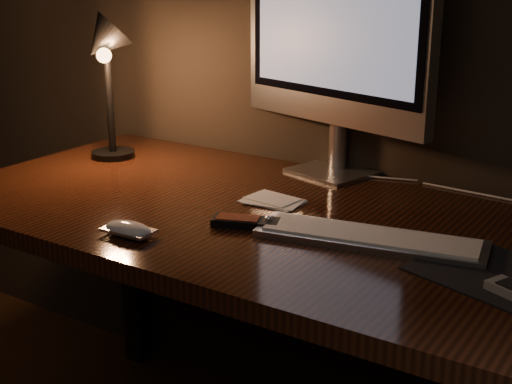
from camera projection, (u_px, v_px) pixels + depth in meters
The scene contains 9 objects.
desk at pixel (300, 260), 1.60m from camera, with size 1.60×0.75×0.75m.
monitor at pixel (335, 32), 1.69m from camera, with size 0.56×0.21×0.60m.
keyboard at pixel (370, 237), 1.36m from camera, with size 0.44×0.12×0.02m, color silver.
mousepad at pixel (503, 276), 1.21m from camera, with size 0.27×0.22×0.00m, color black.
mouse at pixel (128, 231), 1.39m from camera, with size 0.10×0.05×0.02m, color white.
media_remote at pixel (246, 222), 1.44m from camera, with size 0.14×0.09×0.03m.
papers at pixel (273, 201), 1.59m from camera, with size 0.13×0.09×0.01m, color white.
desk_lamp at pixel (105, 62), 1.83m from camera, with size 0.19×0.20×0.39m.
cable at pixel (413, 186), 1.69m from camera, with size 0.01×0.01×0.65m, color white.
Camera 1 is at (0.72, 0.63, 1.26)m, focal length 50.00 mm.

